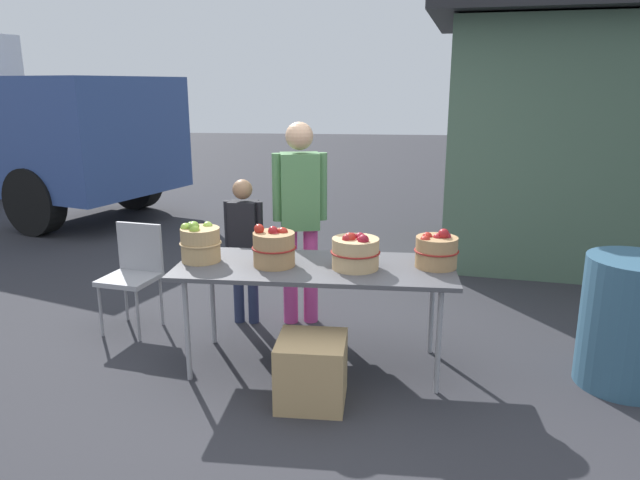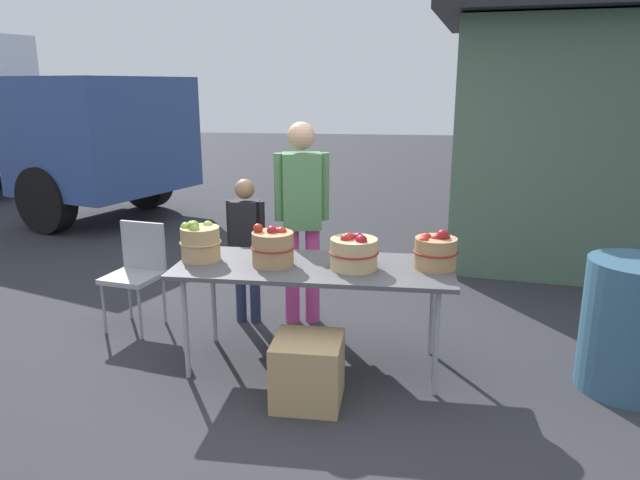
% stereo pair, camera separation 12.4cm
% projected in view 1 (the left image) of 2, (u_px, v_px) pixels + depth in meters
% --- Properties ---
extents(ground_plane, '(40.00, 40.00, 0.00)m').
position_uv_depth(ground_plane, '(315.00, 365.00, 4.25)').
color(ground_plane, '#2D2D33').
extents(market_table, '(1.90, 0.76, 0.75)m').
position_uv_depth(market_table, '(315.00, 271.00, 4.07)').
color(market_table, '#4C4C51').
rests_on(market_table, ground).
extents(apple_basket_green_0, '(0.29, 0.29, 0.29)m').
position_uv_depth(apple_basket_green_0, '(200.00, 243.00, 4.12)').
color(apple_basket_green_0, tan).
rests_on(apple_basket_green_0, market_table).
extents(apple_basket_red_0, '(0.30, 0.30, 0.29)m').
position_uv_depth(apple_basket_red_0, '(274.00, 248.00, 4.02)').
color(apple_basket_red_0, '#A87F51').
rests_on(apple_basket_red_0, market_table).
extents(apple_basket_red_1, '(0.34, 0.34, 0.25)m').
position_uv_depth(apple_basket_red_1, '(355.00, 252.00, 3.96)').
color(apple_basket_red_1, tan).
rests_on(apple_basket_red_1, market_table).
extents(apple_basket_red_2, '(0.30, 0.30, 0.27)m').
position_uv_depth(apple_basket_red_2, '(436.00, 251.00, 3.99)').
color(apple_basket_red_2, '#A87F51').
rests_on(apple_basket_red_2, market_table).
extents(vendor_adult, '(0.43, 0.28, 1.67)m').
position_uv_depth(vendor_adult, '(300.00, 208.00, 4.78)').
color(vendor_adult, '#CC3F8C').
rests_on(vendor_adult, ground).
extents(child_customer, '(0.32, 0.17, 1.22)m').
position_uv_depth(child_customer, '(244.00, 240.00, 4.83)').
color(child_customer, '#262D4C').
rests_on(child_customer, ground).
extents(food_kiosk, '(3.87, 3.36, 2.74)m').
position_uv_depth(food_kiosk, '(587.00, 136.00, 6.68)').
color(food_kiosk, '#47604C').
rests_on(food_kiosk, ground).
extents(folding_chair, '(0.47, 0.47, 0.86)m').
position_uv_depth(folding_chair, '(134.00, 268.00, 4.79)').
color(folding_chair, '#99999E').
rests_on(folding_chair, ground).
extents(trash_barrel, '(0.62, 0.62, 0.88)m').
position_uv_depth(trash_barrel, '(629.00, 323.00, 3.88)').
color(trash_barrel, '#335972').
rests_on(trash_barrel, ground).
extents(produce_crate, '(0.42, 0.42, 0.42)m').
position_uv_depth(produce_crate, '(312.00, 371.00, 3.71)').
color(produce_crate, tan).
rests_on(produce_crate, ground).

